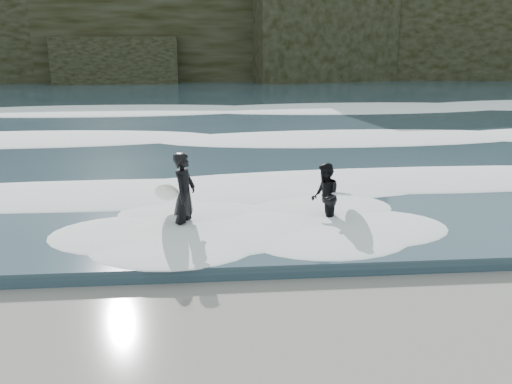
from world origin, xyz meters
TOP-DOWN VIEW (x-y plane):
  - ground at (0.00, 0.00)m, footprint 120.00×120.00m
  - sea at (0.00, 29.00)m, footprint 90.00×52.00m
  - headland at (0.00, 46.00)m, footprint 70.00×9.00m
  - foam_near at (0.00, 9.00)m, footprint 60.00×3.20m
  - foam_mid at (0.00, 16.00)m, footprint 60.00×4.00m
  - foam_far at (0.00, 25.00)m, footprint 60.00×4.80m
  - surfer_left at (-1.38, 5.61)m, footprint 1.05×1.89m
  - surfer_right at (2.03, 5.78)m, footprint 1.28×1.95m

SIDE VIEW (x-z plane):
  - ground at x=0.00m, z-range 0.00..0.00m
  - sea at x=0.00m, z-range 0.00..0.30m
  - foam_near at x=0.00m, z-range 0.30..0.50m
  - foam_mid at x=0.00m, z-range 0.30..0.54m
  - foam_far at x=0.00m, z-range 0.30..0.60m
  - surfer_right at x=2.03m, z-range 0.01..1.63m
  - surfer_left at x=-1.38m, z-range 0.01..1.99m
  - headland at x=0.00m, z-range 0.00..10.00m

